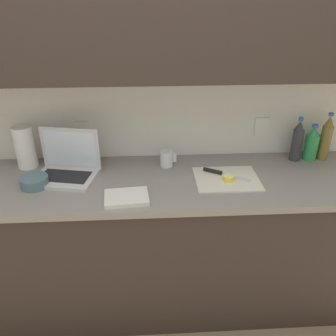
% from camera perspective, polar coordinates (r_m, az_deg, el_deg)
% --- Properties ---
extents(ground_plane, '(12.00, 12.00, 0.00)m').
position_cam_1_polar(ground_plane, '(2.54, -3.33, -19.85)').
color(ground_plane, '#847056').
rests_on(ground_plane, ground).
extents(wall_back, '(5.20, 0.38, 2.60)m').
position_cam_1_polar(wall_back, '(1.99, -4.63, 18.50)').
color(wall_back, white).
rests_on(wall_back, ground_plane).
extents(counter_unit, '(2.59, 0.63, 0.89)m').
position_cam_1_polar(counter_unit, '(2.23, -4.20, -11.82)').
color(counter_unit, '#332823').
rests_on(counter_unit, ground_plane).
extents(laptop, '(0.38, 0.31, 0.26)m').
position_cam_1_polar(laptop, '(2.07, -15.86, 0.35)').
color(laptop, silver).
rests_on(laptop, counter_unit).
extents(cutting_board, '(0.35, 0.29, 0.01)m').
position_cam_1_polar(cutting_board, '(2.01, 9.40, -1.73)').
color(cutting_board, silver).
rests_on(cutting_board, counter_unit).
extents(knife, '(0.25, 0.17, 0.02)m').
position_cam_1_polar(knife, '(2.04, 8.09, -0.73)').
color(knife, silver).
rests_on(knife, cutting_board).
extents(lemon_half_cut, '(0.06, 0.06, 0.03)m').
position_cam_1_polar(lemon_half_cut, '(1.97, 9.66, -1.61)').
color(lemon_half_cut, yellow).
rests_on(lemon_half_cut, cutting_board).
extents(bottle_green_soda, '(0.06, 0.06, 0.27)m').
position_cam_1_polar(bottle_green_soda, '(2.29, 20.01, 4.10)').
color(bottle_green_soda, '#333338').
rests_on(bottle_green_soda, counter_unit).
extents(bottle_oil_tall, '(0.08, 0.08, 0.23)m').
position_cam_1_polar(bottle_oil_tall, '(2.34, 22.04, 3.61)').
color(bottle_oil_tall, '#2D934C').
rests_on(bottle_oil_tall, counter_unit).
extents(bottle_water_clear, '(0.07, 0.07, 0.30)m').
position_cam_1_polar(bottle_water_clear, '(2.36, 24.00, 4.36)').
color(bottle_water_clear, olive).
rests_on(bottle_water_clear, counter_unit).
extents(measuring_cup, '(0.10, 0.08, 0.09)m').
position_cam_1_polar(measuring_cup, '(2.11, -0.22, 1.52)').
color(measuring_cup, silver).
rests_on(measuring_cup, counter_unit).
extents(bowl_white, '(0.15, 0.15, 0.06)m').
position_cam_1_polar(bowl_white, '(2.03, -20.66, -2.08)').
color(bowl_white, slate).
rests_on(bowl_white, counter_unit).
extents(paper_towel_roll, '(0.11, 0.11, 0.25)m').
position_cam_1_polar(paper_towel_roll, '(2.23, -21.95, 3.14)').
color(paper_towel_roll, white).
rests_on(paper_towel_roll, counter_unit).
extents(dish_towel, '(0.23, 0.18, 0.02)m').
position_cam_1_polar(dish_towel, '(1.81, -6.67, -4.71)').
color(dish_towel, silver).
rests_on(dish_towel, counter_unit).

